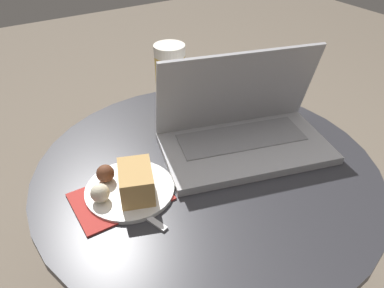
% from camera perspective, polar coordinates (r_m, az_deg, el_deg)
% --- Properties ---
extents(table, '(0.75, 0.75, 0.53)m').
position_cam_1_polar(table, '(0.93, 2.05, -10.48)').
color(table, '#9E9EA3').
rests_on(table, ground_plane).
extents(napkin, '(0.18, 0.13, 0.00)m').
position_cam_1_polar(napkin, '(0.76, -10.81, -7.90)').
color(napkin, '#B7332D').
rests_on(napkin, table).
extents(laptop, '(0.42, 0.31, 0.22)m').
position_cam_1_polar(laptop, '(0.87, 7.80, 2.33)').
color(laptop, '#B2B2B7').
rests_on(laptop, table).
extents(beer_glass, '(0.07, 0.07, 0.22)m').
position_cam_1_polar(beer_glass, '(0.89, -3.25, 8.28)').
color(beer_glass, gold).
rests_on(beer_glass, table).
extents(snack_plate, '(0.18, 0.18, 0.07)m').
position_cam_1_polar(snack_plate, '(0.75, -9.53, -6.10)').
color(snack_plate, white).
rests_on(snack_plate, table).
extents(fork, '(0.08, 0.20, 0.00)m').
position_cam_1_polar(fork, '(0.75, -10.49, -8.45)').
color(fork, silver).
rests_on(fork, table).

